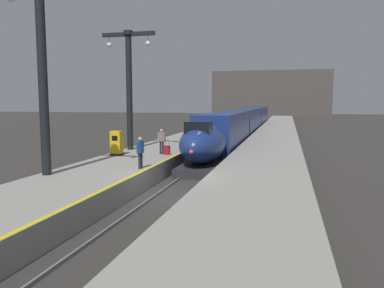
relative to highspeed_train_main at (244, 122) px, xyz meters
The scene contains 15 objects.
ground_plane 31.54m from the highspeed_train_main, 90.00° to the right, with size 260.00×260.00×0.00m, color #33302D.
platform_left 7.98m from the highspeed_train_main, 121.05° to the right, with size 4.80×110.00×1.05m, color gray.
platform_right 7.98m from the highspeed_train_main, 58.95° to the right, with size 4.80×110.00×1.05m, color gray.
platform_left_safety_stripe 7.02m from the highspeed_train_main, 104.74° to the right, with size 0.20×107.80×0.01m, color yellow.
rail_main_left 4.47m from the highspeed_train_main, 100.68° to the right, with size 0.08×110.00×0.12m, color slate.
rail_main_right 4.47m from the highspeed_train_main, 79.32° to the right, with size 0.08×110.00×0.12m, color slate.
highspeed_train_main is the anchor object (origin of this frame).
station_column_near 33.62m from the highspeed_train_main, 100.21° to the right, with size 4.00×0.68×9.29m.
station_column_mid 23.83m from the highspeed_train_main, 104.58° to the right, with size 4.00×0.68×8.58m.
passenger_near_edge 24.57m from the highspeed_train_main, 96.69° to the right, with size 0.45×0.42×1.69m.
passenger_mid_platform 30.19m from the highspeed_train_main, 94.01° to the right, with size 0.32×0.55×1.69m.
passenger_far_waiting 18.40m from the highspeed_train_main, 99.08° to the right, with size 0.38×0.50×1.69m.
rolling_suitcase 24.83m from the highspeed_train_main, 95.54° to the right, with size 0.40×0.22×0.98m.
ticket_machine_yellow 26.31m from the highspeed_train_main, 102.18° to the right, with size 0.76×0.62×1.60m.
terminus_back_wall 70.70m from the highspeed_train_main, 90.00° to the left, with size 36.00×2.00×14.00m, color #4C4742.
Camera 1 is at (5.35, -17.13, 4.58)m, focal length 35.51 mm.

